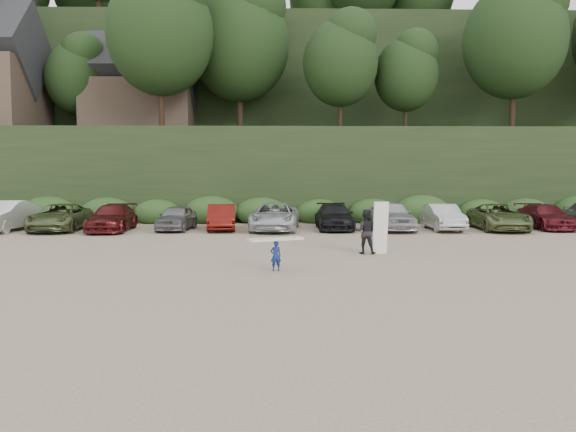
{
  "coord_description": "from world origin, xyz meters",
  "views": [
    {
      "loc": [
        -1.64,
        -20.16,
        3.08
      ],
      "look_at": [
        -1.14,
        3.0,
        1.3
      ],
      "focal_mm": 35.0,
      "sensor_mm": 36.0,
      "label": 1
    }
  ],
  "objects": [
    {
      "name": "hillside_backdrop",
      "position": [
        -0.26,
        35.93,
        11.22
      ],
      "size": [
        90.0,
        41.5,
        28.0
      ],
      "color": "black",
      "rests_on": "ground"
    },
    {
      "name": "parked_cars",
      "position": [
        0.13,
        9.97,
        0.73
      ],
      "size": [
        39.71,
        5.61,
        1.61
      ],
      "color": "#B1B1B6",
      "rests_on": "ground"
    },
    {
      "name": "adult_surfer",
      "position": [
        1.83,
        1.02,
        0.86
      ],
      "size": [
        1.32,
        0.81,
        2.0
      ],
      "color": "black",
      "rests_on": "ground"
    },
    {
      "name": "child_surfer",
      "position": [
        -1.65,
        -2.65,
        0.71
      ],
      "size": [
        1.8,
        1.1,
        1.05
      ],
      "color": "navy",
      "rests_on": "ground"
    },
    {
      "name": "ground",
      "position": [
        0.0,
        0.0,
        0.0
      ],
      "size": [
        120.0,
        120.0,
        0.0
      ],
      "primitive_type": "plane",
      "color": "tan",
      "rests_on": "ground"
    }
  ]
}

